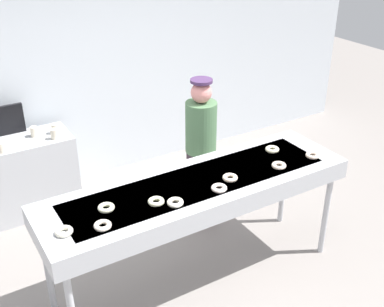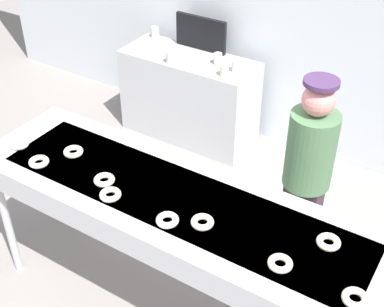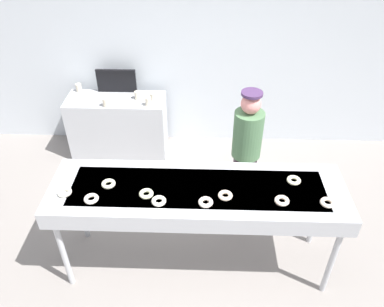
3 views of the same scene
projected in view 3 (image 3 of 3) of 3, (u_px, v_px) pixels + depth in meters
name	position (u px, v px, depth m)	size (l,w,h in m)	color
ground_plane	(197.00, 260.00, 4.10)	(16.00, 16.00, 0.00)	gray
back_wall	(202.00, 43.00, 5.13)	(8.00, 0.12, 3.03)	silver
fryer_conveyor	(198.00, 195.00, 3.52)	(2.75, 0.79, 1.06)	#B7BABF
sugar_donut_0	(159.00, 201.00, 3.30)	(0.13, 0.13, 0.04)	white
sugar_donut_1	(294.00, 180.00, 3.52)	(0.13, 0.13, 0.04)	#F9F3C7
sugar_donut_2	(91.00, 199.00, 3.33)	(0.13, 0.13, 0.04)	white
sugar_donut_3	(108.00, 184.00, 3.48)	(0.13, 0.13, 0.04)	#EAEBC4
sugar_donut_4	(206.00, 202.00, 3.29)	(0.13, 0.13, 0.04)	white
sugar_donut_5	(328.00, 203.00, 3.29)	(0.13, 0.13, 0.04)	#FDE1C7
sugar_donut_6	(146.00, 194.00, 3.38)	(0.13, 0.13, 0.04)	#F2F3C4
sugar_donut_7	(225.00, 195.00, 3.36)	(0.13, 0.13, 0.04)	#FDE2C4
sugar_donut_8	(282.00, 201.00, 3.31)	(0.13, 0.13, 0.04)	#FCE0C5
sugar_donut_9	(65.00, 192.00, 3.39)	(0.13, 0.13, 0.04)	white
worker_baker	(246.00, 151.00, 4.16)	(0.32, 0.32, 1.64)	#36242F
prep_counter	(119.00, 126.00, 5.44)	(1.36, 0.54, 0.89)	#B7BABF
paper_cup_0	(137.00, 95.00, 5.15)	(0.08, 0.08, 0.11)	beige
paper_cup_1	(153.00, 97.00, 5.11)	(0.08, 0.08, 0.11)	beige
paper_cup_2	(148.00, 102.00, 5.00)	(0.08, 0.08, 0.11)	beige
paper_cup_3	(106.00, 102.00, 4.98)	(0.08, 0.08, 0.11)	beige
paper_cup_4	(79.00, 88.00, 5.33)	(0.08, 0.08, 0.11)	beige
menu_display	(116.00, 81.00, 5.25)	(0.55, 0.04, 0.33)	black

